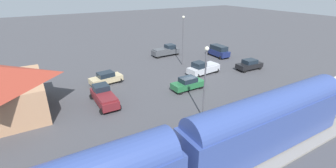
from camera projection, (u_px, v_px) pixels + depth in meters
ground_plane at (190, 87)px, 32.81m from camera, size 200.00×200.00×0.00m
railway_track at (279, 139)px, 21.68m from camera, size 4.80×70.00×0.30m
platform at (246, 119)px, 24.83m from camera, size 3.20×46.00×0.30m
passenger_train at (180, 155)px, 15.48m from camera, size 2.93×34.06×4.98m
pedestrian_on_platform at (185, 128)px, 21.20m from camera, size 0.36×0.36×1.71m
pickup_maroon at (104, 96)px, 27.79m from camera, size 5.41×2.49×2.14m
pickup_silver at (203, 68)px, 37.15m from camera, size 2.50×5.57×2.14m
sedan_tan at (106, 78)px, 33.58m from camera, size 2.38×4.69×1.74m
sedan_green at (188, 83)px, 31.78m from camera, size 1.96×4.55×1.74m
suv_navy at (218, 51)px, 46.22m from camera, size 4.96×2.52×2.22m
pickup_charcoal at (166, 51)px, 46.79m from camera, size 2.08×5.44×2.14m
sedan_black at (249, 65)px, 39.20m from camera, size 2.05×4.58×1.74m
light_pole_near_platform at (205, 75)px, 23.58m from camera, size 0.44×0.44×7.71m
light_pole_lot_center at (183, 35)px, 39.76m from camera, size 0.44×0.44×8.39m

